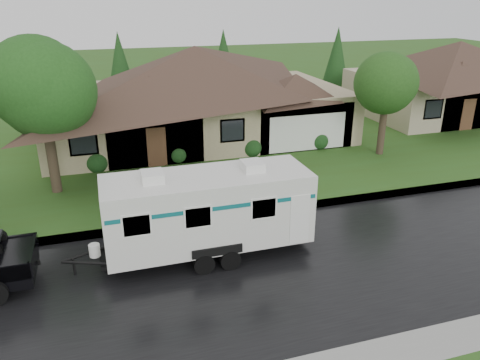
% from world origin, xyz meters
% --- Properties ---
extents(ground, '(140.00, 140.00, 0.00)m').
position_xyz_m(ground, '(0.00, 0.00, 0.00)').
color(ground, '#2E5219').
rests_on(ground, ground).
extents(road, '(140.00, 8.00, 0.01)m').
position_xyz_m(road, '(0.00, -2.00, 0.01)').
color(road, black).
rests_on(road, ground).
extents(curb, '(140.00, 0.50, 0.15)m').
position_xyz_m(curb, '(0.00, 2.25, 0.07)').
color(curb, gray).
rests_on(curb, ground).
extents(lawn, '(140.00, 26.00, 0.15)m').
position_xyz_m(lawn, '(0.00, 15.00, 0.07)').
color(lawn, '#2E5219').
rests_on(lawn, ground).
extents(house_main, '(19.44, 10.80, 6.90)m').
position_xyz_m(house_main, '(2.29, 13.84, 3.59)').
color(house_main, '#9C8C69').
rests_on(house_main, lawn).
extents(house_neighbor, '(15.12, 9.72, 6.45)m').
position_xyz_m(house_neighbor, '(22.27, 14.34, 3.32)').
color(house_neighbor, tan).
rests_on(house_neighbor, lawn).
extents(tree_left_green, '(4.28, 4.28, 7.09)m').
position_xyz_m(tree_left_green, '(-6.17, 6.97, 5.07)').
color(tree_left_green, '#382B1E').
rests_on(tree_left_green, lawn).
extents(tree_right_green, '(3.42, 3.42, 5.65)m').
position_xyz_m(tree_right_green, '(11.16, 7.33, 4.07)').
color(tree_right_green, '#382B1E').
rests_on(tree_right_green, lawn).
extents(shrub_row, '(13.60, 1.00, 1.00)m').
position_xyz_m(shrub_row, '(2.00, 9.30, 0.65)').
color(shrub_row, '#143814').
rests_on(shrub_row, lawn).
extents(travel_trailer, '(7.42, 2.61, 3.33)m').
position_xyz_m(travel_trailer, '(-0.73, -0.33, 1.77)').
color(travel_trailer, silver).
rests_on(travel_trailer, ground).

